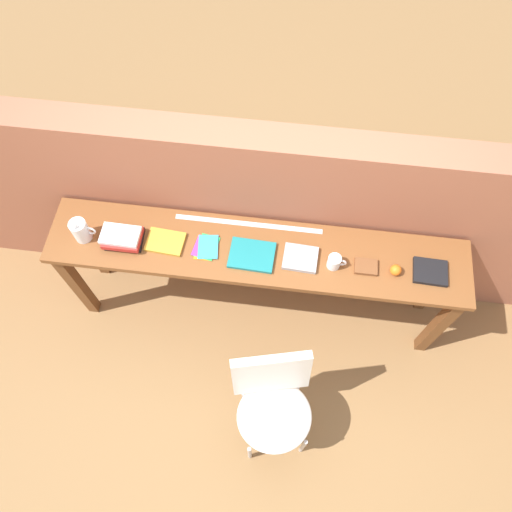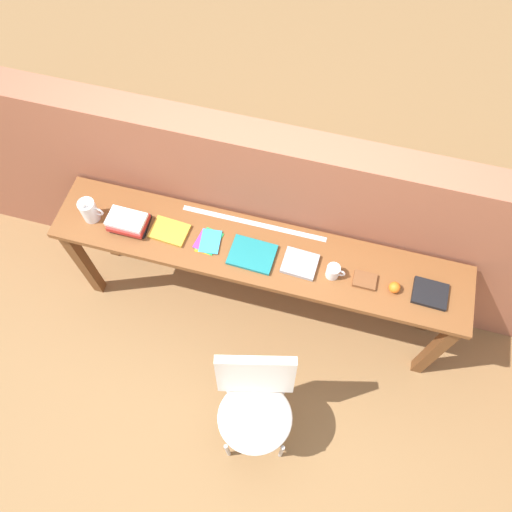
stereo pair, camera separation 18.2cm
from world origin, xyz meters
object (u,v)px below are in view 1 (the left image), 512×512
Objects in this scene: book_stack_leftmost at (123,237)px; leather_journal_brown at (366,267)px; book_open_centre at (252,255)px; sports_ball_small at (396,270)px; chair_white_moulded at (273,402)px; pitcher_white at (81,230)px; book_repair_rightmost at (430,272)px; mug at (335,262)px; magazine_cycling at (165,242)px; pamphlet_pile_colourful at (206,247)px.

book_stack_leftmost is 1.83× the size of leather_journal_brown.
book_open_centre is 0.83m from sports_ball_small.
book_stack_leftmost is 1.42m from leather_journal_brown.
pitcher_white is at bearing 148.51° from chair_white_moulded.
book_open_centre is 1.36× the size of book_repair_rightmost.
magazine_cycling is at bearing 178.31° from mug.
sports_ball_small is (1.10, -0.03, 0.03)m from pamphlet_pile_colourful.
leather_journal_brown is 1.99× the size of sports_ball_small.
sports_ball_small is (1.83, -0.01, -0.04)m from pitcher_white.
mug is 0.55m from book_repair_rightmost.
magazine_cycling is 1.99× the size of mug.
mug reaches higher than chair_white_moulded.
pitcher_white is 0.96× the size of book_repair_rightmost.
book_stack_leftmost reaches higher than sports_ball_small.
book_open_centre is at bearing 179.55° from mug.
book_repair_rightmost is at bearing 0.31° from book_stack_leftmost.
pitcher_white is 0.73m from pamphlet_pile_colourful.
mug is at bearing 70.55° from chair_white_moulded.
magazine_cycling is at bearing 2.52° from pitcher_white.
leather_journal_brown reaches higher than magazine_cycling.
book_repair_rightmost is at bearing -0.22° from pamphlet_pile_colourful.
magazine_cycling is at bearing -178.55° from book_repair_rightmost.
leather_journal_brown reaches higher than chair_white_moulded.
book_stack_leftmost is 0.25m from magazine_cycling.
pitcher_white is 0.84× the size of magazine_cycling.
chair_white_moulded is 1.17m from book_repair_rightmost.
mug reaches higher than book_stack_leftmost.
pitcher_white reaches higher than leather_journal_brown.
sports_ball_small is (1.59, -0.01, -0.01)m from book_stack_leftmost.
book_repair_rightmost is at bearing 6.71° from sports_ball_small.
book_repair_rightmost is at bearing 3.10° from book_open_centre.
pitcher_white is at bearing 179.66° from sports_ball_small.
magazine_cycling is (0.49, 0.02, -0.07)m from pitcher_white.
leather_journal_brown is at bearing 0.01° from pitcher_white.
book_repair_rightmost is (0.20, 0.02, -0.02)m from sports_ball_small.
sports_ball_small is at bearing -0.47° from mug.
pitcher_white is at bearing 179.69° from mug.
pitcher_white reaches higher than magazine_cycling.
mug is (0.48, -0.00, 0.03)m from book_open_centre.
magazine_cycling is 0.84× the size of book_open_centre.
leather_journal_brown is (1.42, -0.00, -0.03)m from book_stack_leftmost.
sports_ball_small is 0.34× the size of book_repair_rightmost.
magazine_cycling is at bearing 178.83° from leather_journal_brown.
sports_ball_small is at bearing -4.00° from leather_journal_brown.
leather_journal_brown is (1.18, -0.02, 0.00)m from magazine_cycling.
pamphlet_pile_colourful is 1.10m from sports_ball_small.
sports_ball_small is at bearing -171.52° from book_repair_rightmost.
chair_white_moulded is 1.03m from sports_ball_small.
chair_white_moulded is 1.49m from pitcher_white.
book_open_centre is (1.00, -0.00, -0.07)m from pitcher_white.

